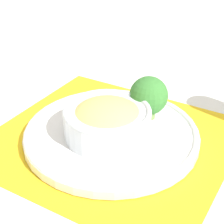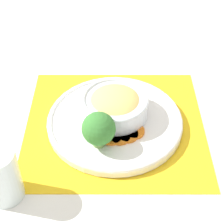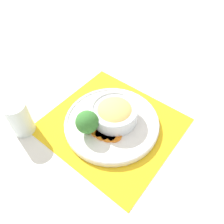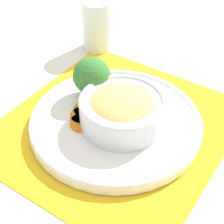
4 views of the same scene
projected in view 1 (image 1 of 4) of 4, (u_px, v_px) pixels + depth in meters
ground_plane at (111, 140)px, 0.68m from camera, size 4.00×4.00×0.00m
placemat at (111, 140)px, 0.68m from camera, size 0.42×0.40×0.00m
plate at (111, 133)px, 0.67m from camera, size 0.31×0.31×0.02m
bowl at (107, 120)px, 0.64m from camera, size 0.15×0.15×0.06m
broccoli_floret at (148, 96)px, 0.69m from camera, size 0.07×0.07×0.08m
carrot_slice_near at (131, 116)px, 0.71m from camera, size 0.05×0.05×0.01m
carrot_slice_middle at (122, 114)px, 0.71m from camera, size 0.05×0.05×0.01m
carrot_slice_far at (113, 113)px, 0.72m from camera, size 0.05×0.05×0.01m
carrot_slice_extra at (104, 113)px, 0.72m from camera, size 0.05×0.05×0.01m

